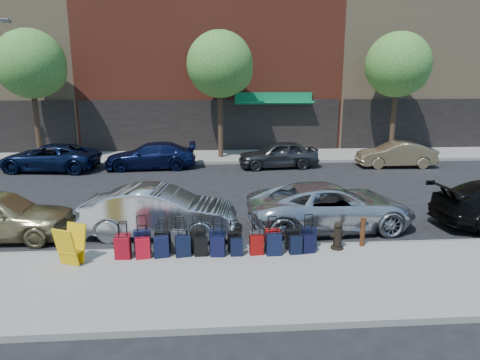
{
  "coord_description": "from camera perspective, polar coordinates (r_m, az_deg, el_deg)",
  "views": [
    {
      "loc": [
        -0.23,
        -15.81,
        4.83
      ],
      "look_at": [
        0.84,
        -1.5,
        1.35
      ],
      "focal_mm": 32.0,
      "sensor_mm": 36.0,
      "label": 1
    }
  ],
  "objects": [
    {
      "name": "suitcase_front_6",
      "position": [
        11.87,
        -0.73,
        -8.18
      ],
      "size": [
        0.39,
        0.27,
        0.87
      ],
      "rotation": [
        0.0,
        0.0,
        0.2
      ],
      "color": "black",
      "rests_on": "sidewalk_near"
    },
    {
      "name": "display_rack",
      "position": [
        11.81,
        -21.62,
        -8.12
      ],
      "size": [
        0.76,
        0.79,
        1.01
      ],
      "rotation": [
        0.0,
        0.0,
        -0.4
      ],
      "color": "#EBB60D",
      "rests_on": "sidewalk_near"
    },
    {
      "name": "car_far_2",
      "position": [
        23.31,
        5.11,
        3.43
      ],
      "size": [
        4.43,
        2.12,
        1.46
      ],
      "primitive_type": "imported",
      "rotation": [
        0.0,
        0.0,
        -1.48
      ],
      "color": "#363639",
      "rests_on": "ground"
    },
    {
      "name": "suitcase_front_9",
      "position": [
        12.09,
        6.98,
        -7.83
      ],
      "size": [
        0.39,
        0.25,
        0.89
      ],
      "rotation": [
        0.0,
        0.0,
        0.15
      ],
      "color": "black",
      "rests_on": "sidewalk_near"
    },
    {
      "name": "suitcase_front_4",
      "position": [
        11.83,
        -5.66,
        -8.06
      ],
      "size": [
        0.44,
        0.26,
        1.04
      ],
      "rotation": [
        0.0,
        0.0,
        -0.06
      ],
      "color": "black",
      "rests_on": "sidewalk_near"
    },
    {
      "name": "sidewalk_far",
      "position": [
        26.25,
        -3.69,
        3.15
      ],
      "size": [
        60.0,
        4.0,
        0.15
      ],
      "primitive_type": "cube",
      "color": "gray",
      "rests_on": "ground"
    },
    {
      "name": "building_right",
      "position": [
        37.72,
        22.54,
        18.95
      ],
      "size": [
        15.0,
        12.12,
        18.0
      ],
      "color": "#967D5C",
      "rests_on": "ground"
    },
    {
      "name": "suitcase_front_3",
      "position": [
        11.86,
        -8.04,
        -8.1
      ],
      "size": [
        0.46,
        0.31,
        1.02
      ],
      "rotation": [
        0.0,
        0.0,
        -0.19
      ],
      "color": "#35353A",
      "rests_on": "sidewalk_near"
    },
    {
      "name": "suitcase_front_2",
      "position": [
        11.93,
        -10.24,
        -8.12
      ],
      "size": [
        0.43,
        0.28,
        0.97
      ],
      "rotation": [
        0.0,
        0.0,
        -0.15
      ],
      "color": "black",
      "rests_on": "sidewalk_near"
    },
    {
      "name": "car_far_1",
      "position": [
        23.47,
        -11.81,
        3.19
      ],
      "size": [
        4.91,
        2.19,
        1.4
      ],
      "primitive_type": "imported",
      "rotation": [
        0.0,
        0.0,
        -1.52
      ],
      "color": "#0D143B",
      "rests_on": "ground"
    },
    {
      "name": "suitcase_back_4",
      "position": [
        11.62,
        -5.22,
        -8.79
      ],
      "size": [
        0.36,
        0.21,
        0.84
      ],
      "rotation": [
        0.0,
        0.0,
        0.02
      ],
      "color": "black",
      "rests_on": "sidewalk_near"
    },
    {
      "name": "suitcase_back_5",
      "position": [
        11.55,
        -3.01,
        -8.78
      ],
      "size": [
        0.4,
        0.25,
        0.91
      ],
      "rotation": [
        0.0,
        0.0,
        -0.09
      ],
      "color": "black",
      "rests_on": "sidewalk_near"
    },
    {
      "name": "suitcase_front_10",
      "position": [
        12.21,
        9.15,
        -7.58
      ],
      "size": [
        0.41,
        0.24,
        0.97
      ],
      "rotation": [
        0.0,
        0.0,
        0.06
      ],
      "color": "black",
      "rests_on": "sidewalk_near"
    },
    {
      "name": "suitcase_front_8",
      "position": [
        11.94,
        4.32,
        -7.93
      ],
      "size": [
        0.41,
        0.23,
        0.97
      ],
      "rotation": [
        0.0,
        0.0,
        -0.02
      ],
      "color": "#96090B",
      "rests_on": "sidewalk_near"
    },
    {
      "name": "curb_near",
      "position": [
        12.29,
        -2.89,
        -9.16
      ],
      "size": [
        60.0,
        0.08,
        0.15
      ],
      "primitive_type": "cube",
      "color": "gray",
      "rests_on": "ground"
    },
    {
      "name": "car_near_1",
      "position": [
        13.47,
        -10.61,
        -4.17
      ],
      "size": [
        4.83,
        2.15,
        1.54
      ],
      "primitive_type": "imported",
      "rotation": [
        0.0,
        0.0,
        1.46
      ],
      "color": "silver",
      "rests_on": "ground"
    },
    {
      "name": "suitcase_back_0",
      "position": [
        11.79,
        -15.36,
        -8.7
      ],
      "size": [
        0.42,
        0.26,
        0.96
      ],
      "rotation": [
        0.0,
        0.0,
        -0.07
      ],
      "color": "maroon",
      "rests_on": "sidewalk_near"
    },
    {
      "name": "suitcase_front_7",
      "position": [
        11.91,
        2.16,
        -8.12
      ],
      "size": [
        0.36,
        0.2,
        0.87
      ],
      "rotation": [
        0.0,
        0.0,
        0.02
      ],
      "color": "#3F3F44",
      "rests_on": "sidewalk_near"
    },
    {
      "name": "suitcase_back_2",
      "position": [
        11.67,
        -10.47,
        -8.73
      ],
      "size": [
        0.43,
        0.3,
        0.93
      ],
      "rotation": [
        0.0,
        0.0,
        0.2
      ],
      "color": "black",
      "rests_on": "sidewalk_near"
    },
    {
      "name": "car_far_0",
      "position": [
        24.58,
        -24.09,
        2.76
      ],
      "size": [
        5.33,
        2.95,
        1.41
      ],
      "primitive_type": "imported",
      "rotation": [
        0.0,
        0.0,
        -1.69
      ],
      "color": "#0C1738",
      "rests_on": "ground"
    },
    {
      "name": "suitcase_back_6",
      "position": [
        11.58,
        -0.46,
        -8.91
      ],
      "size": [
        0.33,
        0.19,
        0.78
      ],
      "rotation": [
        0.0,
        0.0,
        -0.01
      ],
      "color": "black",
      "rests_on": "sidewalk_near"
    },
    {
      "name": "suitcase_front_1",
      "position": [
        12.0,
        -12.87,
        -7.99
      ],
      "size": [
        0.46,
        0.28,
        1.06
      ],
      "rotation": [
        0.0,
        0.0,
        0.1
      ],
      "color": "black",
      "rests_on": "sidewalk_near"
    },
    {
      "name": "suitcase_back_8",
      "position": [
        11.64,
        4.53,
        -8.56
      ],
      "size": [
        0.41,
        0.25,
        0.95
      ],
      "rotation": [
        0.0,
        0.0,
        0.05
      ],
      "color": "black",
      "rests_on": "sidewalk_near"
    },
    {
      "name": "suitcase_back_1",
      "position": [
        11.7,
        -12.83,
        -8.83
      ],
      "size": [
        0.41,
        0.27,
        0.9
      ],
      "rotation": [
        0.0,
        0.0,
        0.15
      ],
      "color": "#B30B1B",
      "rests_on": "sidewalk_near"
    },
    {
      "name": "bollard",
      "position": [
        12.64,
        16.04,
        -6.62
      ],
      "size": [
        0.15,
        0.15,
        0.82
      ],
      "color": "#38190C",
      "rests_on": "sidewalk_near"
    },
    {
      "name": "suitcase_back_9",
      "position": [
        11.78,
        7.42,
        -8.58
      ],
      "size": [
        0.35,
        0.22,
        0.81
      ],
      "rotation": [
        0.0,
        0.0,
        0.08
      ],
      "color": "black",
      "rests_on": "sidewalk_near"
    },
    {
      "name": "building_center",
      "position": [
        34.19,
        -4.13,
        22.25
      ],
      "size": [
        17.0,
        12.85,
        20.0
      ],
      "color": "maroon",
      "rests_on": "ground"
    },
    {
      "name": "suitcase_back_10",
      "position": [
        11.91,
        9.11,
        -8.38
      ],
      "size": [
        0.37,
        0.25,
        0.82
      ],
      "rotation": [
        0.0,
        0.0,
        0.18
      ],
      "color": "black",
      "rests_on": "sidewalk_near"
    },
    {
      "name": "suitcase_back_3",
      "position": [
        11.62,
        -7.63,
        -8.7
      ],
      "size": [
        0.43,
        0.29,
        0.94
      ],
      "rotation": [
        0.0,
        0.0,
        0.17
      ],
      "color": "black",
      "rests_on": "sidewalk_near"
    },
    {
      "name": "car_far_3",
      "position": [
        24.93,
        20.07,
        3.21
      ],
      "size": [
        4.21,
        1.59,
        1.37
      ],
      "primitive_type": "imported",
      "rotation": [
        0.0,
        0.0,
        -1.6
      ],
      "color": "tan",
      "rests_on": "ground"
    },
    {
      "name": "suitcase_front_5",
      "position": [
        11.8,
        -3.03,
        -8.08
      ],
      "size": [
        0.46,
        0.29,
        1.03
      ],
      "rotation": [
        0.0,
        0.0,
        -0.14
      ],
      "color": "black",
      "rests_on": "sidewalk_near"
    },
    {
      "name": "tree_right",
      "position": [
        27.76,
        20.57,
        13.98
      ],
      "size": [
        3.8,
        3.8,
        7.27
      ],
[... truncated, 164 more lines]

